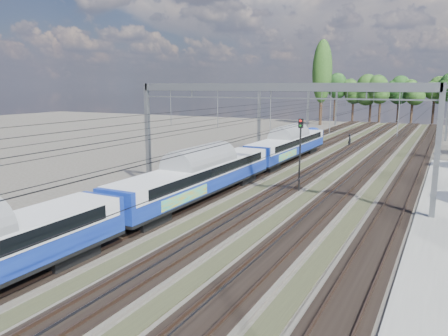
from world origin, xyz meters
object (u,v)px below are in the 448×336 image
at_px(emu_train, 198,171).
at_px(signal_near, 300,146).
at_px(worker, 350,140).
at_px(signal_far, 441,123).

height_order(emu_train, signal_near, signal_near).
distance_m(emu_train, worker, 37.24).
bearing_deg(worker, emu_train, 151.93).
xyz_separation_m(worker, signal_far, (11.78, -1.69, 3.09)).
height_order(worker, signal_near, signal_near).
bearing_deg(signal_far, emu_train, -101.66).
bearing_deg(emu_train, signal_far, 66.38).
distance_m(signal_near, signal_far, 30.17).
xyz_separation_m(worker, signal_near, (2.08, -30.25, 2.95)).
xyz_separation_m(emu_train, signal_far, (15.45, 35.34, 1.56)).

